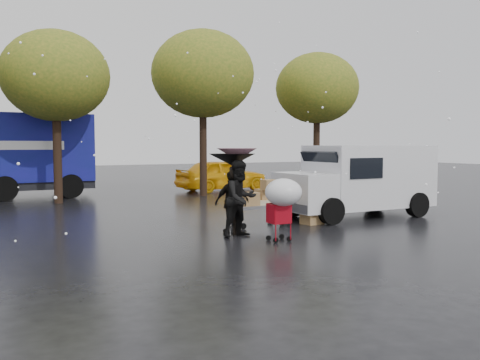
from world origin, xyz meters
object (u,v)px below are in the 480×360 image
shopping_cart (283,196)px  yellow_taxi (222,175)px  vendor_cart (260,199)px  white_van (359,179)px  person_pink (237,200)px  person_black (232,202)px

shopping_cart → yellow_taxi: (4.33, 12.34, -0.30)m
vendor_cart → white_van: bearing=2.8°
shopping_cart → white_van: size_ratio=0.30×
person_pink → vendor_cart: (1.14, 0.84, -0.12)m
person_pink → yellow_taxi: bearing=9.4°
person_black → shopping_cart: 1.70m
person_black → white_van: (4.87, 0.89, 0.37)m
person_pink → shopping_cart: 1.55m
person_black → white_van: bearing=-168.4°
person_black → shopping_cart: size_ratio=1.07×
person_pink → white_van: bearing=-45.0°
person_pink → white_van: 4.91m
vendor_cart → white_van: size_ratio=0.31×
vendor_cart → shopping_cart: size_ratio=1.04×
person_black → yellow_taxi: (4.82, 10.73, -0.02)m
vendor_cart → shopping_cart: 2.45m
person_black → vendor_cart: 1.41m
shopping_cart → white_van: (4.39, 2.50, 0.10)m
white_van → vendor_cart: bearing=-177.2°
person_pink → shopping_cart: size_ratio=1.16×
person_black → shopping_cart: person_black is taller
white_van → person_pink: bearing=-168.0°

